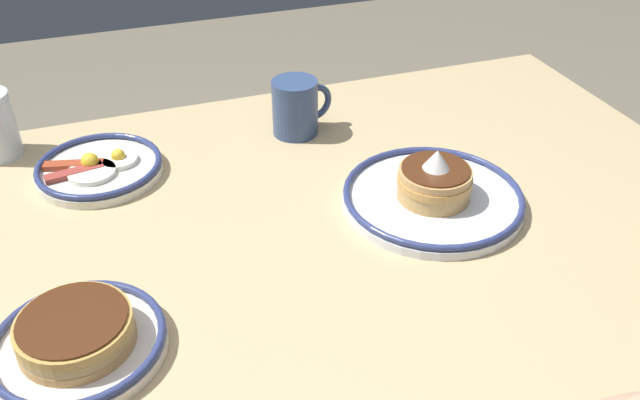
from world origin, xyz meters
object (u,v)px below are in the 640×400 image
at_px(plate_center_pancakes, 433,193).
at_px(plate_far_companion, 78,339).
at_px(plate_near_main, 99,168).
at_px(coffee_mug, 296,106).

relative_size(plate_center_pancakes, plate_far_companion, 1.36).
bearing_deg(plate_near_main, coffee_mug, -175.05).
xyz_separation_m(plate_far_companion, coffee_mug, (-0.40, -0.42, 0.03)).
xyz_separation_m(plate_center_pancakes, plate_far_companion, (0.52, 0.13, 0.00)).
bearing_deg(coffee_mug, plate_near_main, 4.95).
xyz_separation_m(plate_near_main, plate_center_pancakes, (-0.47, 0.25, 0.01)).
relative_size(plate_near_main, coffee_mug, 1.77).
bearing_deg(coffee_mug, plate_far_companion, 46.36).
bearing_deg(plate_center_pancakes, plate_near_main, -28.37).
distance_m(plate_center_pancakes, coffee_mug, 0.31).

